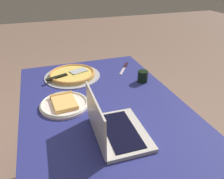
% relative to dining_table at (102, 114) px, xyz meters
% --- Properties ---
extents(dining_table, '(1.26, 0.88, 0.75)m').
position_rel_dining_table_xyz_m(dining_table, '(0.00, 0.00, 0.00)').
color(dining_table, navy).
rests_on(dining_table, ground_plane).
extents(laptop, '(0.32, 0.23, 0.21)m').
position_rel_dining_table_xyz_m(laptop, '(-0.28, 0.03, 0.12)').
color(laptop, beige).
rests_on(laptop, dining_table).
extents(pizza_plate, '(0.27, 0.27, 0.04)m').
position_rel_dining_table_xyz_m(pizza_plate, '(0.03, 0.20, 0.09)').
color(pizza_plate, white).
rests_on(pizza_plate, dining_table).
extents(pizza_tray, '(0.38, 0.38, 0.03)m').
position_rel_dining_table_xyz_m(pizza_tray, '(0.39, 0.10, 0.09)').
color(pizza_tray, '#A3A1AC').
rests_on(pizza_tray, dining_table).
extents(table_knife, '(0.19, 0.14, 0.01)m').
position_rel_dining_table_xyz_m(table_knife, '(0.41, -0.30, 0.08)').
color(table_knife, '#C4B4BD').
rests_on(table_knife, dining_table).
extents(drink_cup, '(0.07, 0.07, 0.08)m').
position_rel_dining_table_xyz_m(drink_cup, '(0.16, -0.33, 0.12)').
color(drink_cup, black).
rests_on(drink_cup, dining_table).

